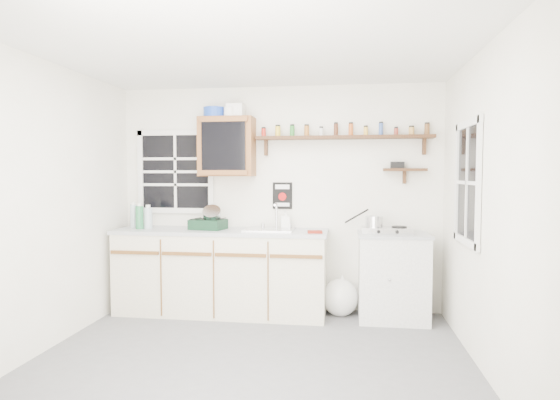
{
  "coord_description": "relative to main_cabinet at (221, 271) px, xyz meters",
  "views": [
    {
      "loc": [
        0.75,
        -3.62,
        1.53
      ],
      "look_at": [
        0.17,
        0.55,
        1.29
      ],
      "focal_mm": 30.0,
      "sensor_mm": 36.0,
      "label": 1
    }
  ],
  "objects": [
    {
      "name": "window_right",
      "position": [
        2.37,
        -0.75,
        0.99
      ],
      "size": [
        0.03,
        0.78,
        1.08
      ],
      "color": "black",
      "rests_on": "wall_back"
    },
    {
      "name": "window_back",
      "position": [
        -0.62,
        0.29,
        1.09
      ],
      "size": [
        0.93,
        0.03,
        0.98
      ],
      "color": "black",
      "rests_on": "wall_back"
    },
    {
      "name": "main_cabinet",
      "position": [
        0.0,
        0.0,
        0.0
      ],
      "size": [
        2.31,
        0.63,
        0.92
      ],
      "color": "beige",
      "rests_on": "floor"
    },
    {
      "name": "upper_cabinet_clutter",
      "position": [
        -0.01,
        0.14,
        1.75
      ],
      "size": [
        0.45,
        0.24,
        0.14
      ],
      "color": "#193EA7",
      "rests_on": "upper_cabinet"
    },
    {
      "name": "soap_bottle",
      "position": [
        0.68,
        0.16,
        0.56
      ],
      "size": [
        0.1,
        0.11,
        0.21
      ],
      "primitive_type": "imported",
      "rotation": [
        0.0,
        0.0,
        0.11
      ],
      "color": "white",
      "rests_on": "main_cabinet"
    },
    {
      "name": "right_cabinet",
      "position": [
        1.83,
        0.03,
        -0.01
      ],
      "size": [
        0.73,
        0.57,
        0.91
      ],
      "color": "#B9B8B2",
      "rests_on": "floor"
    },
    {
      "name": "warning_sign",
      "position": [
        0.63,
        0.29,
        0.82
      ],
      "size": [
        0.22,
        0.02,
        0.3
      ],
      "color": "black",
      "rests_on": "wall_back"
    },
    {
      "name": "secondary_shelf",
      "position": [
        1.94,
        0.22,
        1.12
      ],
      "size": [
        0.45,
        0.16,
        0.24
      ],
      "color": "#321C0E",
      "rests_on": "wall_back"
    },
    {
      "name": "rag",
      "position": [
        1.03,
        -0.15,
        0.47
      ],
      "size": [
        0.16,
        0.14,
        0.02
      ],
      "primitive_type": "cube",
      "rotation": [
        0.0,
        0.0,
        0.11
      ],
      "color": "maroon",
      "rests_on": "main_cabinet"
    },
    {
      "name": "water_bottles",
      "position": [
        -0.91,
        -0.02,
        0.59
      ],
      "size": [
        0.27,
        0.17,
        0.29
      ],
      "color": "#A1B6BC",
      "rests_on": "main_cabinet"
    },
    {
      "name": "sink",
      "position": [
        0.54,
        0.01,
        0.47
      ],
      "size": [
        0.52,
        0.44,
        0.29
      ],
      "color": "#BCBCC1",
      "rests_on": "main_cabinet"
    },
    {
      "name": "saucepan",
      "position": [
        1.63,
        0.01,
        0.57
      ],
      "size": [
        0.4,
        0.32,
        0.19
      ],
      "rotation": [
        0.0,
        0.0,
        -0.86
      ],
      "color": "#BCBCC1",
      "rests_on": "hotplate"
    },
    {
      "name": "hotplate",
      "position": [
        1.76,
        0.01,
        0.48
      ],
      "size": [
        0.51,
        0.28,
        0.07
      ],
      "rotation": [
        0.0,
        0.0,
        0.0
      ],
      "color": "#BCBCC1",
      "rests_on": "right_cabinet"
    },
    {
      "name": "trash_bag",
      "position": [
        1.29,
        0.1,
        -0.26
      ],
      "size": [
        0.4,
        0.37,
        0.46
      ],
      "color": "white",
      "rests_on": "floor"
    },
    {
      "name": "room",
      "position": [
        0.58,
        -1.3,
        0.79
      ],
      "size": [
        3.64,
        3.24,
        2.54
      ],
      "color": "#565659",
      "rests_on": "ground"
    },
    {
      "name": "upper_cabinet",
      "position": [
        0.03,
        0.14,
        1.36
      ],
      "size": [
        0.6,
        0.32,
        0.65
      ],
      "color": "brown",
      "rests_on": "wall_back"
    },
    {
      "name": "spice_shelf",
      "position": [
        1.31,
        0.21,
        1.47
      ],
      "size": [
        1.91,
        0.18,
        0.35
      ],
      "color": "#321C0E",
      "rests_on": "wall_back"
    },
    {
      "name": "dish_rack",
      "position": [
        -0.13,
        0.01,
        0.55
      ],
      "size": [
        0.4,
        0.33,
        0.27
      ],
      "rotation": [
        0.0,
        0.0,
        -0.2
      ],
      "color": "black",
      "rests_on": "main_cabinet"
    }
  ]
}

